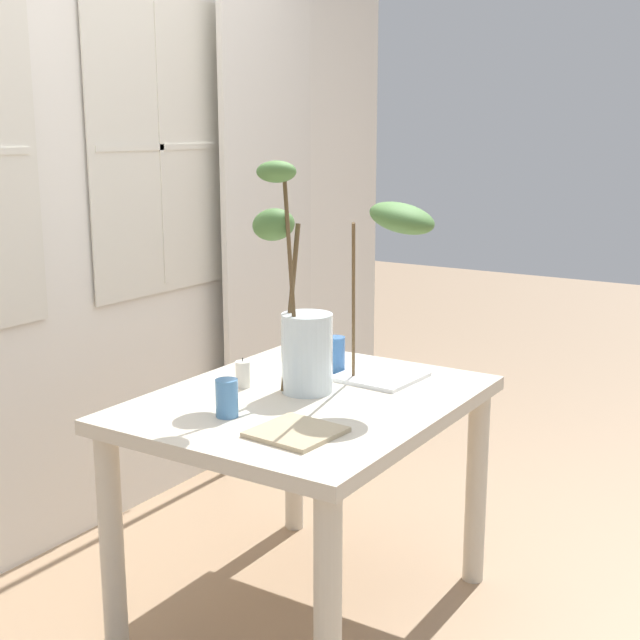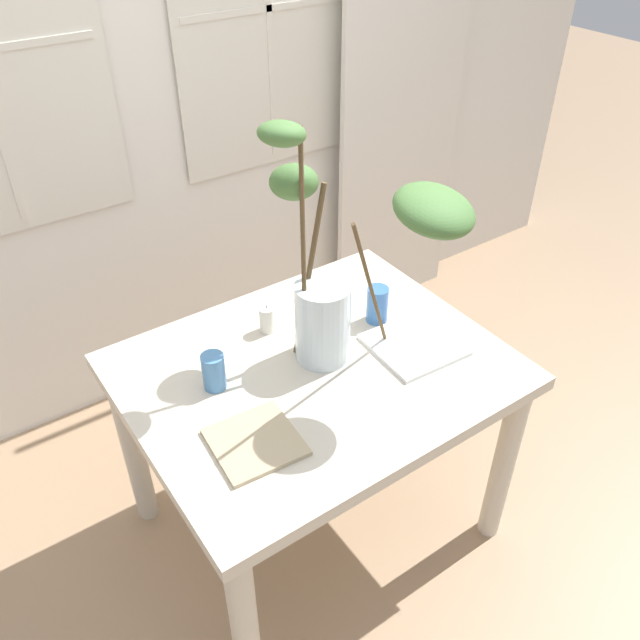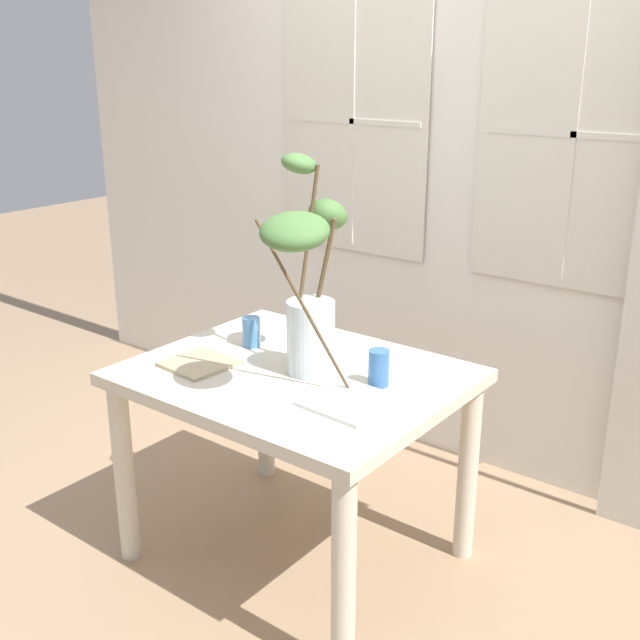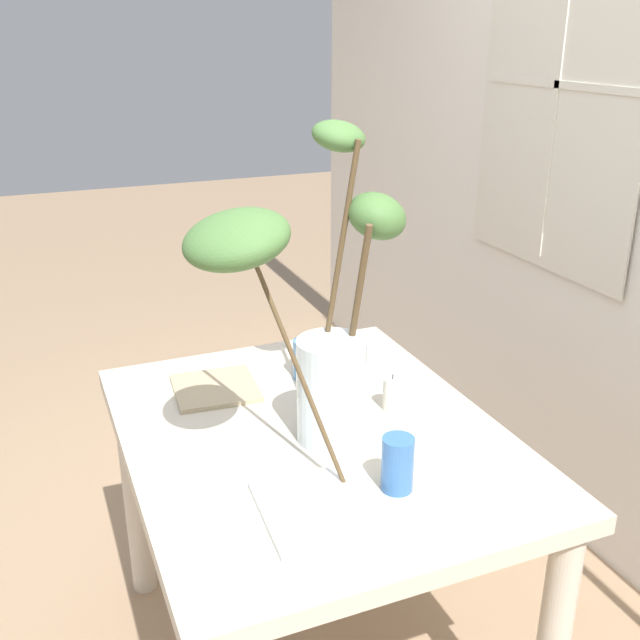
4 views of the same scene
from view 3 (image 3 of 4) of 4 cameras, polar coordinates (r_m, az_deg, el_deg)
name	(u,v)px [view 3 (image 3 of 4)]	position (r m, az deg, el deg)	size (l,w,h in m)	color
ground	(297,554)	(3.06, -1.68, -16.85)	(14.00, 14.00, 0.00)	#9E7F60
back_wall_with_windows	(462,124)	(3.44, 10.38, 14.01)	(4.77, 0.14, 3.03)	silver
dining_table	(296,402)	(2.74, -1.81, -6.08)	(1.10, 0.89, 0.75)	beige
vase_with_branches	(309,291)	(2.53, -0.84, 2.12)	(0.46, 0.60, 0.75)	silver
drinking_glass_blue_left	(251,332)	(2.91, -5.07, -0.87)	(0.07, 0.07, 0.11)	#4C84BC
drinking_glass_blue_right	(379,368)	(2.57, 4.34, -3.54)	(0.07, 0.07, 0.12)	#386BAD
plate_square_left	(199,363)	(2.77, -8.88, -3.18)	(0.22, 0.22, 0.01)	tan
plate_square_right	(350,402)	(2.45, 2.23, -6.02)	(0.25, 0.25, 0.01)	white
pillar_candle	(329,339)	(2.86, 0.68, -1.44)	(0.05, 0.05, 0.10)	silver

